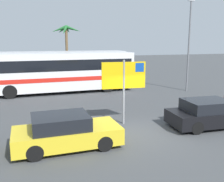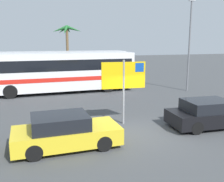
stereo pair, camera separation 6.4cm
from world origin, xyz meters
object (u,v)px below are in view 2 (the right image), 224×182
at_px(bus_rear_coach, 61,66).
at_px(car_yellow, 65,132).
at_px(ferry_sign, 125,78).
at_px(car_black, 210,114).
at_px(bus_front_coach, 59,70).

bearing_deg(bus_rear_coach, car_yellow, -97.55).
distance_m(bus_rear_coach, car_yellow, 14.65).
xyz_separation_m(bus_rear_coach, ferry_sign, (1.34, -12.48, 0.54)).
bearing_deg(car_black, bus_rear_coach, 114.28).
bearing_deg(car_yellow, car_black, 1.90).
bearing_deg(bus_rear_coach, bus_front_coach, -100.47).
relative_size(bus_rear_coach, ferry_sign, 3.74).
bearing_deg(car_yellow, bus_front_coach, 83.42).
height_order(bus_front_coach, bus_rear_coach, same).
bearing_deg(ferry_sign, bus_rear_coach, 101.70).
height_order(bus_front_coach, ferry_sign, ferry_sign).
bearing_deg(ferry_sign, car_yellow, -142.91).
height_order(bus_front_coach, car_black, bus_front_coach).
distance_m(bus_front_coach, car_black, 12.37).
height_order(bus_rear_coach, car_yellow, bus_rear_coach).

